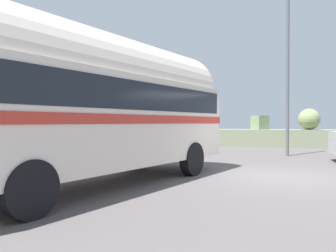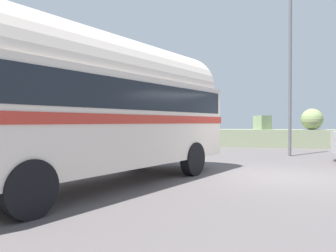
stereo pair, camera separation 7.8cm
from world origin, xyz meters
TOP-DOWN VIEW (x-y plane):
  - ground at (0.00, 0.00)m, footprint 32.00×26.00m
  - breakwater at (-0.09, 11.79)m, footprint 31.36×2.19m
  - vintage_coach at (-4.48, -2.29)m, footprint 5.44×8.85m
  - lamp_post at (1.13, 6.11)m, footprint 1.10×0.29m

SIDE VIEW (x-z plane):
  - ground at x=0.00m, z-range 0.00..0.02m
  - breakwater at x=-0.09m, z-range -0.52..1.97m
  - vintage_coach at x=-4.48m, z-range 0.20..3.90m
  - lamp_post at x=1.13m, z-range 0.42..7.85m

